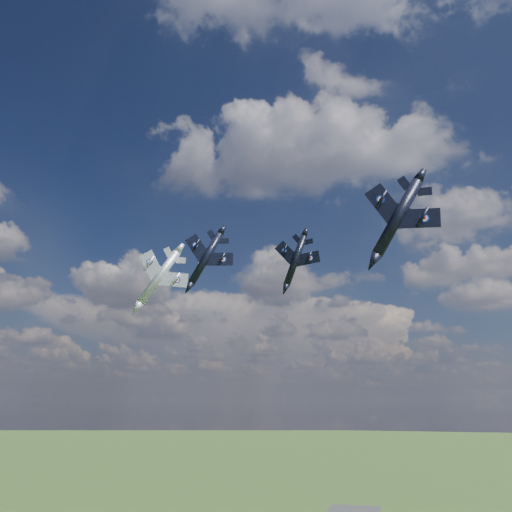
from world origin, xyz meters
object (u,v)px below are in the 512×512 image
(jet_right_navy, at_px, (397,218))
(jet_high_navy, at_px, (295,260))
(jet_lead_navy, at_px, (206,258))
(jet_left_silver, at_px, (159,277))

(jet_right_navy, relative_size, jet_high_navy, 1.11)
(jet_right_navy, xyz_separation_m, jet_high_navy, (-19.13, 28.53, 3.29))
(jet_lead_navy, distance_m, jet_left_silver, 13.33)
(jet_lead_navy, bearing_deg, jet_left_silver, 136.95)
(jet_high_navy, height_order, jet_left_silver, jet_high_navy)
(jet_lead_navy, distance_m, jet_right_navy, 33.15)
(jet_lead_navy, xyz_separation_m, jet_left_silver, (-11.66, 6.38, -1.04))
(jet_lead_navy, xyz_separation_m, jet_right_navy, (31.24, -11.10, 0.19))
(jet_lead_navy, height_order, jet_right_navy, jet_right_navy)
(jet_high_navy, bearing_deg, jet_right_navy, -52.13)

